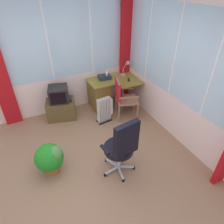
{
  "coord_description": "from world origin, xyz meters",
  "views": [
    {
      "loc": [
        -0.66,
        -2.27,
        2.88
      ],
      "look_at": [
        0.75,
        0.59,
        0.66
      ],
      "focal_mm": 31.83,
      "sensor_mm": 36.0,
      "label": 1
    }
  ],
  "objects_px": {
    "potted_plant": "(50,158)",
    "paper_tray": "(104,77)",
    "desk": "(101,94)",
    "spray_bottle": "(107,75)",
    "office_chair": "(122,145)",
    "tv_remote": "(129,80)",
    "tv_on_stand": "(61,104)",
    "space_heater": "(105,110)",
    "wooden_armchair": "(122,95)",
    "desk_lamp": "(127,66)"
  },
  "relations": [
    {
      "from": "potted_plant",
      "to": "paper_tray",
      "type": "bearing_deg",
      "value": 42.79
    },
    {
      "from": "desk",
      "to": "paper_tray",
      "type": "height_order",
      "value": "paper_tray"
    },
    {
      "from": "spray_bottle",
      "to": "office_chair",
      "type": "bearing_deg",
      "value": -108.92
    },
    {
      "from": "tv_remote",
      "to": "paper_tray",
      "type": "distance_m",
      "value": 0.61
    },
    {
      "from": "paper_tray",
      "to": "tv_on_stand",
      "type": "height_order",
      "value": "same"
    },
    {
      "from": "paper_tray",
      "to": "office_chair",
      "type": "distance_m",
      "value": 2.29
    },
    {
      "from": "office_chair",
      "to": "tv_on_stand",
      "type": "distance_m",
      "value": 2.16
    },
    {
      "from": "space_heater",
      "to": "potted_plant",
      "type": "relative_size",
      "value": 1.08
    },
    {
      "from": "wooden_armchair",
      "to": "space_heater",
      "type": "distance_m",
      "value": 0.52
    },
    {
      "from": "desk_lamp",
      "to": "office_chair",
      "type": "height_order",
      "value": "office_chair"
    },
    {
      "from": "tv_on_stand",
      "to": "potted_plant",
      "type": "height_order",
      "value": "tv_on_stand"
    },
    {
      "from": "desk",
      "to": "spray_bottle",
      "type": "distance_m",
      "value": 0.5
    },
    {
      "from": "tv_on_stand",
      "to": "wooden_armchair",
      "type": "bearing_deg",
      "value": -24.68
    },
    {
      "from": "office_chair",
      "to": "tv_on_stand",
      "type": "xyz_separation_m",
      "value": [
        -0.51,
        2.08,
        -0.28
      ]
    },
    {
      "from": "desk",
      "to": "tv_remote",
      "type": "height_order",
      "value": "tv_remote"
    },
    {
      "from": "wooden_armchair",
      "to": "tv_on_stand",
      "type": "relative_size",
      "value": 1.18
    },
    {
      "from": "wooden_armchair",
      "to": "potted_plant",
      "type": "bearing_deg",
      "value": -153.71
    },
    {
      "from": "desk_lamp",
      "to": "tv_remote",
      "type": "distance_m",
      "value": 0.38
    },
    {
      "from": "tv_remote",
      "to": "space_heater",
      "type": "bearing_deg",
      "value": -129.75
    },
    {
      "from": "desk",
      "to": "potted_plant",
      "type": "height_order",
      "value": "desk"
    },
    {
      "from": "wooden_armchair",
      "to": "potted_plant",
      "type": "distance_m",
      "value": 2.1
    },
    {
      "from": "tv_remote",
      "to": "tv_on_stand",
      "type": "height_order",
      "value": "tv_on_stand"
    },
    {
      "from": "desk",
      "to": "paper_tray",
      "type": "xyz_separation_m",
      "value": [
        0.15,
        0.1,
        0.38
      ]
    },
    {
      "from": "office_chair",
      "to": "desk_lamp",
      "type": "bearing_deg",
      "value": 58.86
    },
    {
      "from": "desk",
      "to": "space_heater",
      "type": "distance_m",
      "value": 0.63
    },
    {
      "from": "desk",
      "to": "wooden_armchair",
      "type": "relative_size",
      "value": 1.23
    },
    {
      "from": "potted_plant",
      "to": "desk",
      "type": "bearing_deg",
      "value": 43.57
    },
    {
      "from": "tv_remote",
      "to": "tv_on_stand",
      "type": "relative_size",
      "value": 0.18
    },
    {
      "from": "desk_lamp",
      "to": "tv_on_stand",
      "type": "relative_size",
      "value": 0.46
    },
    {
      "from": "spray_bottle",
      "to": "tv_on_stand",
      "type": "bearing_deg",
      "value": -175.7
    },
    {
      "from": "office_chair",
      "to": "tv_on_stand",
      "type": "bearing_deg",
      "value": 103.73
    },
    {
      "from": "tv_remote",
      "to": "spray_bottle",
      "type": "bearing_deg",
      "value": 169.58
    },
    {
      "from": "desk_lamp",
      "to": "office_chair",
      "type": "bearing_deg",
      "value": -121.14
    },
    {
      "from": "spray_bottle",
      "to": "office_chair",
      "type": "height_order",
      "value": "office_chair"
    },
    {
      "from": "spray_bottle",
      "to": "potted_plant",
      "type": "height_order",
      "value": "spray_bottle"
    },
    {
      "from": "desk_lamp",
      "to": "tv_on_stand",
      "type": "distance_m",
      "value": 1.9
    },
    {
      "from": "paper_tray",
      "to": "space_heater",
      "type": "xyz_separation_m",
      "value": [
        -0.31,
        -0.7,
        -0.46
      ]
    },
    {
      "from": "spray_bottle",
      "to": "wooden_armchair",
      "type": "distance_m",
      "value": 0.73
    },
    {
      "from": "spray_bottle",
      "to": "paper_tray",
      "type": "height_order",
      "value": "spray_bottle"
    },
    {
      "from": "office_chair",
      "to": "desk",
      "type": "bearing_deg",
      "value": 75.68
    },
    {
      "from": "wooden_armchair",
      "to": "office_chair",
      "type": "relative_size",
      "value": 0.85
    },
    {
      "from": "desk_lamp",
      "to": "space_heater",
      "type": "distance_m",
      "value": 1.3
    },
    {
      "from": "tv_remote",
      "to": "spray_bottle",
      "type": "relative_size",
      "value": 0.69
    },
    {
      "from": "desk_lamp",
      "to": "potted_plant",
      "type": "distance_m",
      "value": 2.91
    },
    {
      "from": "desk",
      "to": "office_chair",
      "type": "bearing_deg",
      "value": -104.32
    },
    {
      "from": "spray_bottle",
      "to": "potted_plant",
      "type": "relative_size",
      "value": 0.37
    },
    {
      "from": "desk_lamp",
      "to": "wooden_armchair",
      "type": "xyz_separation_m",
      "value": [
        -0.49,
        -0.65,
        -0.37
      ]
    },
    {
      "from": "tv_remote",
      "to": "wooden_armchair",
      "type": "bearing_deg",
      "value": -110.74
    },
    {
      "from": "tv_remote",
      "to": "paper_tray",
      "type": "relative_size",
      "value": 0.5
    },
    {
      "from": "desk_lamp",
      "to": "spray_bottle",
      "type": "xyz_separation_m",
      "value": [
        -0.54,
        0.04,
        -0.14
      ]
    }
  ]
}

